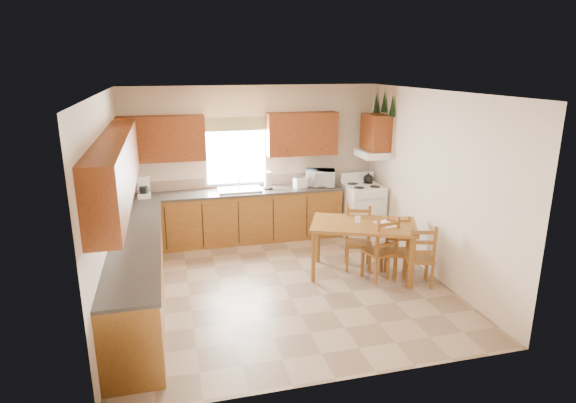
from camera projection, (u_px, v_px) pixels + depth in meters
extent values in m
plane|color=#997D63|center=(283.00, 285.00, 6.89)|extent=(4.50, 4.50, 0.00)
plane|color=olive|center=(282.00, 92.00, 6.14)|extent=(4.50, 4.50, 0.00)
plane|color=beige|center=(107.00, 206.00, 5.98)|extent=(4.50, 4.50, 0.00)
plane|color=beige|center=(431.00, 184.00, 7.05)|extent=(4.50, 4.50, 0.00)
plane|color=beige|center=(253.00, 162.00, 8.61)|extent=(4.50, 4.50, 0.00)
plane|color=beige|center=(341.00, 256.00, 4.42)|extent=(4.50, 4.50, 0.00)
cube|color=brown|center=(236.00, 217.00, 8.49)|extent=(3.75, 0.60, 0.88)
cube|color=brown|center=(138.00, 275.00, 6.16)|extent=(0.60, 3.60, 0.88)
cube|color=#3E3A35|center=(235.00, 192.00, 8.37)|extent=(3.75, 0.63, 0.04)
cube|color=#3E3A35|center=(135.00, 242.00, 6.03)|extent=(0.63, 3.60, 0.04)
cube|color=gray|center=(233.00, 182.00, 8.61)|extent=(3.75, 0.01, 0.18)
cube|color=brown|center=(162.00, 139.00, 7.95)|extent=(1.41, 0.33, 0.75)
cube|color=brown|center=(302.00, 134.00, 8.53)|extent=(1.25, 0.33, 0.75)
cube|color=brown|center=(116.00, 168.00, 5.74)|extent=(0.33, 3.60, 0.75)
cube|color=brown|center=(376.00, 132.00, 8.40)|extent=(0.33, 0.62, 0.62)
cube|color=white|center=(372.00, 154.00, 8.49)|extent=(0.44, 0.62, 0.12)
cube|color=white|center=(236.00, 152.00, 8.46)|extent=(1.13, 0.02, 1.18)
cube|color=white|center=(236.00, 152.00, 8.45)|extent=(1.05, 0.01, 1.10)
cube|color=#40572B|center=(236.00, 124.00, 8.29)|extent=(1.19, 0.01, 0.24)
cube|color=silver|center=(239.00, 190.00, 8.37)|extent=(0.75, 0.45, 0.04)
cone|color=black|center=(392.00, 106.00, 8.00)|extent=(0.22, 0.22, 0.36)
cone|color=black|center=(384.00, 102.00, 8.29)|extent=(0.22, 0.22, 0.36)
cone|color=black|center=(376.00, 103.00, 8.60)|extent=(0.22, 0.22, 0.36)
cube|color=white|center=(362.00, 212.00, 8.71)|extent=(0.65, 0.67, 0.94)
cube|color=white|center=(144.00, 187.00, 7.91)|extent=(0.25, 0.29, 0.36)
cylinder|color=white|center=(268.00, 180.00, 8.47)|extent=(0.16, 0.16, 0.30)
cube|color=white|center=(300.00, 183.00, 8.55)|extent=(0.25, 0.19, 0.18)
imported|color=white|center=(320.00, 178.00, 8.69)|extent=(0.57, 0.48, 0.29)
cube|color=brown|center=(362.00, 249.00, 7.13)|extent=(1.72, 1.38, 0.81)
cube|color=brown|center=(380.00, 247.00, 6.98)|extent=(0.48, 0.46, 0.96)
cube|color=brown|center=(419.00, 254.00, 6.80)|extent=(0.47, 0.45, 0.91)
cube|color=brown|center=(358.00, 239.00, 7.34)|extent=(0.50, 0.48, 0.95)
cube|color=brown|center=(398.00, 248.00, 7.08)|extent=(0.46, 0.45, 0.87)
cube|color=white|center=(386.00, 224.00, 7.00)|extent=(0.30, 0.36, 0.00)
cube|color=white|center=(358.00, 219.00, 7.02)|extent=(0.08, 0.05, 0.11)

